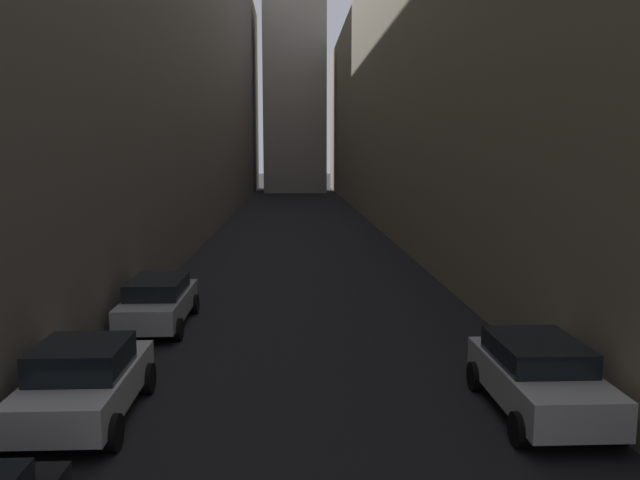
# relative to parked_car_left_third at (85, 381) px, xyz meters

# --- Properties ---
(ground_plane) EXTENTS (264.00, 264.00, 0.00)m
(ground_plane) POSITION_rel_parked_car_left_third_xyz_m (4.40, 30.45, -0.79)
(ground_plane) COLOR black
(building_block_left) EXTENTS (14.78, 108.00, 25.59)m
(building_block_left) POSITION_rel_parked_car_left_third_xyz_m (-8.49, 32.45, 12.01)
(building_block_left) COLOR #60594F
(building_block_left) RESTS_ON ground
(building_block_right) EXTENTS (12.21, 108.00, 19.67)m
(building_block_right) POSITION_rel_parked_car_left_third_xyz_m (16.00, 32.45, 9.05)
(building_block_right) COLOR gray
(building_block_right) RESTS_ON ground
(parked_car_left_third) EXTENTS (1.98, 3.93, 1.55)m
(parked_car_left_third) POSITION_rel_parked_car_left_third_xyz_m (0.00, 0.00, 0.00)
(parked_car_left_third) COLOR silver
(parked_car_left_third) RESTS_ON ground
(parked_car_left_far) EXTENTS (1.87, 4.44, 1.46)m
(parked_car_left_far) POSITION_rel_parked_car_left_third_xyz_m (0.00, 6.76, -0.01)
(parked_car_left_far) COLOR #B7B7BC
(parked_car_left_far) RESTS_ON ground
(parked_car_right_third) EXTENTS (1.95, 3.96, 1.47)m
(parked_car_right_third) POSITION_rel_parked_car_left_third_xyz_m (8.80, -0.07, -0.01)
(parked_car_right_third) COLOR silver
(parked_car_right_third) RESTS_ON ground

